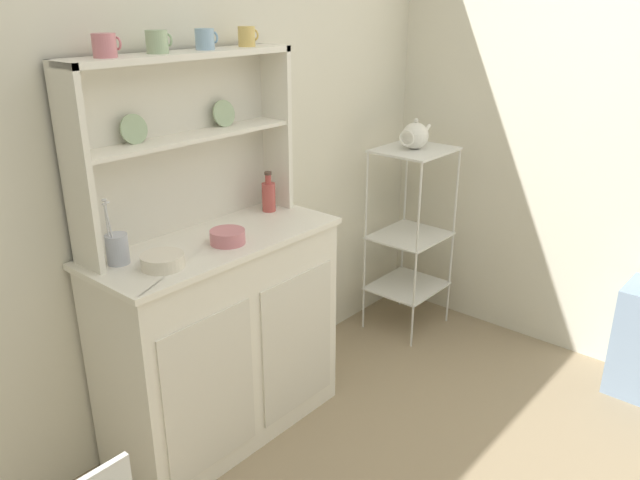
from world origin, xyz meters
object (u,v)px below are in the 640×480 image
object	(u,v)px
jam_bottle	(269,195)
utensil_jar	(117,248)
hutch_cabinet	(222,337)
porcelain_teapot	(415,136)
bowl_mixing_large	(163,261)
hutch_shelf_unit	(182,130)
bakers_rack	(410,223)
cup_rose_0	(105,45)

from	to	relation	value
jam_bottle	utensil_jar	world-z (taller)	utensil_jar
hutch_cabinet	porcelain_teapot	size ratio (longest dim) A/B	4.54
bowl_mixing_large	porcelain_teapot	size ratio (longest dim) A/B	0.67
hutch_shelf_unit	porcelain_teapot	bearing A→B (deg)	-9.90
bakers_rack	porcelain_teapot	xyz separation A→B (m)	(-0.00, 0.00, 0.49)
porcelain_teapot	utensil_jar	bearing A→B (deg)	175.12
cup_rose_0	bowl_mixing_large	size ratio (longest dim) A/B	0.60
bowl_mixing_large	porcelain_teapot	bearing A→B (deg)	0.16
hutch_shelf_unit	utensil_jar	world-z (taller)	hutch_shelf_unit
hutch_cabinet	cup_rose_0	bearing A→B (deg)	158.73
hutch_cabinet	cup_rose_0	distance (m)	1.24
bakers_rack	cup_rose_0	size ratio (longest dim) A/B	11.38
jam_bottle	porcelain_teapot	size ratio (longest dim) A/B	0.78
porcelain_teapot	hutch_shelf_unit	bearing A→B (deg)	170.10
bowl_mixing_large	hutch_shelf_unit	bearing A→B (deg)	37.78
cup_rose_0	bakers_rack	bearing A→B (deg)	-6.61
hutch_cabinet	jam_bottle	xyz separation A→B (m)	(0.39, 0.09, 0.52)
bakers_rack	porcelain_teapot	world-z (taller)	porcelain_teapot
cup_rose_0	utensil_jar	bearing A→B (deg)	-149.32
hutch_cabinet	bakers_rack	world-z (taller)	bakers_rack
hutch_shelf_unit	bakers_rack	distance (m)	1.52
hutch_shelf_unit	bowl_mixing_large	size ratio (longest dim) A/B	6.32
cup_rose_0	jam_bottle	bearing A→B (deg)	-2.94
jam_bottle	bowl_mixing_large	bearing A→B (deg)	-167.04
jam_bottle	bakers_rack	bearing A→B (deg)	-9.30
bakers_rack	cup_rose_0	xyz separation A→B (m)	(-1.65, 0.19, 1.03)
hutch_shelf_unit	hutch_cabinet	bearing A→B (deg)	-90.00
hutch_cabinet	utensil_jar	world-z (taller)	utensil_jar
cup_rose_0	jam_bottle	world-z (taller)	cup_rose_0
hutch_cabinet	bowl_mixing_large	bearing A→B (deg)	-166.53
bakers_rack	jam_bottle	bearing A→B (deg)	170.70
jam_bottle	porcelain_teapot	world-z (taller)	porcelain_teapot
hutch_cabinet	utensil_jar	distance (m)	0.64
bakers_rack	bowl_mixing_large	world-z (taller)	bakers_rack
utensil_jar	bakers_rack	bearing A→B (deg)	-4.87
hutch_shelf_unit	cup_rose_0	size ratio (longest dim) A/B	10.53
bowl_mixing_large	utensil_jar	distance (m)	0.18
porcelain_teapot	cup_rose_0	bearing A→B (deg)	173.38
porcelain_teapot	jam_bottle	bearing A→B (deg)	170.69
hutch_shelf_unit	utensil_jar	size ratio (longest dim) A/B	4.00
hutch_cabinet	bowl_mixing_large	distance (m)	0.57
hutch_shelf_unit	bowl_mixing_large	distance (m)	0.55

